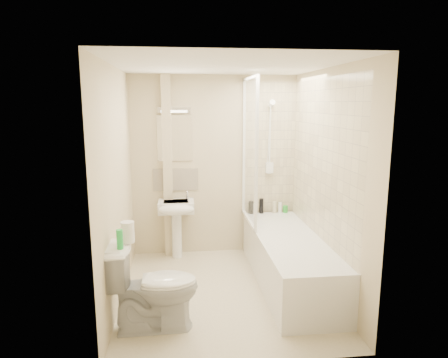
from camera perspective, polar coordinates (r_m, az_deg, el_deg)
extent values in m
plane|color=beige|center=(4.54, 0.11, -15.81)|extent=(2.50, 2.50, 0.00)
cube|color=beige|center=(5.37, -1.40, 1.84)|extent=(2.20, 0.02, 2.40)
cube|color=beige|center=(4.17, -15.07, -1.13)|extent=(0.02, 2.50, 2.40)
cube|color=beige|center=(4.41, 14.47, -0.47)|extent=(0.02, 2.50, 2.40)
cube|color=white|center=(4.08, 0.12, 15.92)|extent=(2.20, 2.50, 0.02)
cube|color=beige|center=(5.45, 6.50, 4.29)|extent=(0.70, 0.01, 1.75)
cube|color=beige|center=(4.50, 13.82, 2.68)|extent=(0.01, 2.10, 1.75)
cube|color=beige|center=(5.30, -8.05, 1.61)|extent=(0.12, 0.12, 2.40)
cube|color=beige|center=(5.37, -6.92, -0.07)|extent=(0.60, 0.02, 0.30)
cube|color=white|center=(5.30, -7.05, 5.78)|extent=(0.46, 0.01, 0.60)
cube|color=silver|center=(5.25, -7.15, 9.78)|extent=(0.42, 0.07, 0.07)
cube|color=white|center=(4.69, 9.23, -11.38)|extent=(0.70, 2.10, 0.55)
cube|color=white|center=(4.62, 9.31, -8.85)|extent=(0.56, 1.96, 0.05)
cube|color=white|center=(4.95, 3.67, 3.98)|extent=(0.01, 0.90, 1.80)
cube|color=white|center=(5.37, 2.87, 4.52)|extent=(0.04, 0.04, 1.80)
cube|color=white|center=(4.51, 4.67, 3.30)|extent=(0.04, 0.04, 1.80)
cube|color=white|center=(4.92, 3.80, 14.20)|extent=(0.04, 0.90, 0.04)
cube|color=white|center=(5.13, 3.56, -5.83)|extent=(0.04, 0.90, 0.03)
cylinder|color=white|center=(5.41, 6.58, 5.58)|extent=(0.02, 0.02, 0.90)
cylinder|color=white|center=(5.47, 6.48, 0.88)|extent=(0.05, 0.05, 0.02)
cylinder|color=white|center=(5.39, 6.69, 10.34)|extent=(0.05, 0.05, 0.02)
cylinder|color=white|center=(5.33, 6.85, 10.66)|extent=(0.08, 0.11, 0.11)
cube|color=white|center=(5.46, 6.51, 1.59)|extent=(0.10, 0.05, 0.14)
cylinder|color=white|center=(5.38, 6.45, 6.08)|extent=(0.01, 0.13, 0.84)
cylinder|color=white|center=(5.40, -6.76, -7.92)|extent=(0.13, 0.13, 0.62)
cube|color=white|center=(5.26, -6.85, -3.90)|extent=(0.46, 0.35, 0.14)
ellipsoid|color=white|center=(5.09, -6.86, -4.38)|extent=(0.46, 0.19, 0.14)
cube|color=silver|center=(5.24, -6.87, -3.34)|extent=(0.32, 0.23, 0.04)
cylinder|color=white|center=(5.34, -8.49, -2.44)|extent=(0.03, 0.03, 0.10)
cylinder|color=white|center=(5.34, -5.26, -2.37)|extent=(0.03, 0.03, 0.10)
sphere|color=white|center=(5.33, -8.51, -1.93)|extent=(0.04, 0.04, 0.04)
sphere|color=white|center=(5.33, -5.27, -1.86)|extent=(0.04, 0.04, 0.04)
cylinder|color=black|center=(5.47, 3.87, -4.07)|extent=(0.07, 0.07, 0.17)
cylinder|color=silver|center=(5.48, 4.45, -4.25)|extent=(0.06, 0.06, 0.13)
cylinder|color=black|center=(5.49, 5.35, -3.85)|extent=(0.06, 0.06, 0.20)
cylinder|color=beige|center=(5.54, 7.23, -4.02)|extent=(0.06, 0.06, 0.16)
cylinder|color=white|center=(5.56, 8.01, -4.06)|extent=(0.05, 0.05, 0.14)
cylinder|color=green|center=(5.58, 8.75, -4.27)|extent=(0.07, 0.07, 0.09)
imported|color=white|center=(3.79, -10.01, -14.85)|extent=(0.49, 0.82, 0.81)
cylinder|color=white|center=(3.70, -13.57, -8.11)|extent=(0.12, 0.12, 0.09)
cylinder|color=white|center=(3.66, -13.64, -6.73)|extent=(0.12, 0.12, 0.10)
cylinder|color=green|center=(3.54, -14.67, -8.33)|extent=(0.06, 0.06, 0.17)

